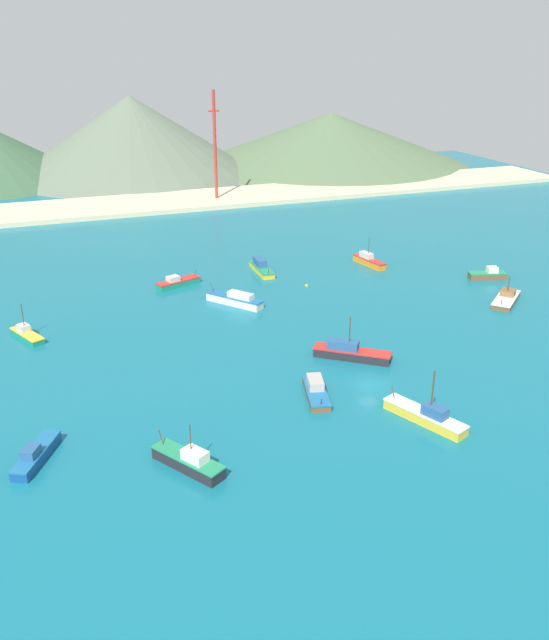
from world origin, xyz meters
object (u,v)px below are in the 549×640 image
object	(u,v)px
fishing_boat_1	(316,390)
fishing_boat_5	(261,267)
radio_tower	(215,146)
fishing_boat_9	(369,261)
fishing_boat_6	(27,334)
fishing_boat_8	(36,455)
fishing_boat_7	(189,461)
fishing_boat_0	(426,416)
fishing_boat_10	(350,352)
fishing_boat_3	(178,282)
fishing_boat_4	(488,275)
fishing_boat_2	(506,298)
buoy_0	(307,286)
fishing_boat_11	(236,300)

from	to	relation	value
fishing_boat_1	fishing_boat_5	distance (m)	50.53
fishing_boat_1	radio_tower	world-z (taller)	radio_tower
fishing_boat_1	fishing_boat_9	world-z (taller)	fishing_boat_9
fishing_boat_6	fishing_boat_5	bearing A→B (deg)	21.61
radio_tower	fishing_boat_5	bearing A→B (deg)	-98.18
fishing_boat_8	fishing_boat_7	bearing A→B (deg)	-25.46
fishing_boat_0	fishing_boat_6	world-z (taller)	fishing_boat_0
fishing_boat_1	radio_tower	distance (m)	114.58
fishing_boat_8	fishing_boat_10	world-z (taller)	fishing_boat_10
fishing_boat_3	fishing_boat_10	world-z (taller)	fishing_boat_10
fishing_boat_7	fishing_boat_8	size ratio (longest dim) A/B	1.06
fishing_boat_10	fishing_boat_4	bearing A→B (deg)	28.81
fishing_boat_6	fishing_boat_8	xyz separation A→B (m)	(-0.16, -34.63, 0.10)
fishing_boat_1	fishing_boat_7	world-z (taller)	fishing_boat_7
fishing_boat_1	fishing_boat_3	xyz separation A→B (m)	(-7.09, 47.26, -0.04)
fishing_boat_1	fishing_boat_9	distance (m)	55.93
fishing_boat_5	fishing_boat_9	bearing A→B (deg)	-9.41
fishing_boat_2	fishing_boat_3	distance (m)	58.88
fishing_boat_4	buoy_0	xyz separation A→B (m)	(-34.12, 8.14, -0.71)
fishing_boat_3	radio_tower	world-z (taller)	radio_tower
fishing_boat_8	buoy_0	distance (m)	64.37
fishing_boat_0	fishing_boat_11	size ratio (longest dim) A/B	1.09
fishing_boat_5	fishing_boat_4	bearing A→B (deg)	-25.98
fishing_boat_0	fishing_boat_4	world-z (taller)	fishing_boat_0
fishing_boat_5	buoy_0	world-z (taller)	fishing_boat_5
fishing_boat_10	fishing_boat_11	size ratio (longest dim) A/B	1.03
fishing_boat_0	fishing_boat_1	world-z (taller)	fishing_boat_0
fishing_boat_0	fishing_boat_11	world-z (taller)	fishing_boat_0
fishing_boat_6	fishing_boat_10	xyz separation A→B (m)	(43.09, -23.72, 0.31)
fishing_boat_7	fishing_boat_11	size ratio (longest dim) A/B	0.89
fishing_boat_9	fishing_boat_7	bearing A→B (deg)	-132.48
fishing_boat_0	fishing_boat_4	xyz separation A→B (m)	(39.71, 41.07, -0.10)
fishing_boat_2	fishing_boat_5	distance (m)	46.01
fishing_boat_2	fishing_boat_8	distance (m)	81.67
fishing_boat_8	radio_tower	distance (m)	127.33
fishing_boat_5	fishing_boat_9	size ratio (longest dim) A/B	1.09
fishing_boat_4	radio_tower	distance (m)	88.20
fishing_boat_1	fishing_boat_3	size ratio (longest dim) A/B	0.99
fishing_boat_5	fishing_boat_10	bearing A→B (deg)	-91.60
fishing_boat_11	radio_tower	xyz separation A→B (m)	(19.08, 77.76, 14.38)
fishing_boat_7	radio_tower	distance (m)	128.55
fishing_boat_6	radio_tower	size ratio (longest dim) A/B	0.26
fishing_boat_8	fishing_boat_10	bearing A→B (deg)	14.15
fishing_boat_3	fishing_boat_8	world-z (taller)	fishing_boat_3
fishing_boat_10	buoy_0	world-z (taller)	fishing_boat_10
radio_tower	buoy_0	bearing A→B (deg)	-93.08
fishing_boat_8	fishing_boat_11	distance (m)	50.40
fishing_boat_3	radio_tower	xyz separation A→B (m)	(26.23, 64.76, 14.62)
fishing_boat_10	radio_tower	distance (m)	105.24
fishing_boat_8	radio_tower	xyz separation A→B (m)	(53.39, 114.67, 14.56)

